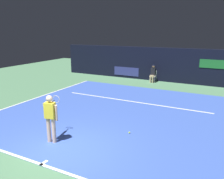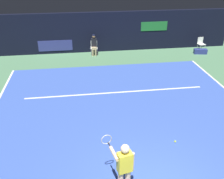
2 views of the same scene
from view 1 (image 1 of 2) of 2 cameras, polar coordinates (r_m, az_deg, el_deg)
The scene contains 10 objects.
ground_plane at distance 11.38m, azimuth 1.57°, elevation -5.51°, with size 34.03×34.03×0.00m, color #4C7A56.
court_surface at distance 11.38m, azimuth 1.57°, elevation -5.48°, with size 10.76×10.52×0.01m, color #3856B2.
line_baseline at distance 7.49m, azimuth -17.01°, elevation -17.24°, with size 10.76×0.10×0.01m, color white.
line_sideline_right at distance 14.41m, azimuth -17.86°, elevation -1.87°, with size 0.10×10.52×0.01m, color white.
line_service at distance 12.98m, azimuth 5.14°, elevation -2.98°, with size 8.39×0.10×0.01m, color white.
line_centre_mark at distance 7.55m, azimuth -16.46°, elevation -16.93°, with size 0.10×0.30×0.01m, color white.
back_wall at distance 18.42m, azimuth 12.61°, elevation 5.98°, with size 17.60×0.33×2.60m.
tennis_player at distance 8.35m, azimuth -14.86°, elevation -6.29°, with size 0.77×0.93×1.73m.
line_judge_on_chair at distance 17.97m, azimuth 10.06°, elevation 3.92°, with size 0.47×0.55×1.32m.
tennis_ball at distance 9.10m, azimuth 4.29°, elevation -10.52°, with size 0.07×0.07×0.07m, color #CCE033.
Camera 1 is at (4.66, -5.38, 3.86)m, focal length 37.12 mm.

